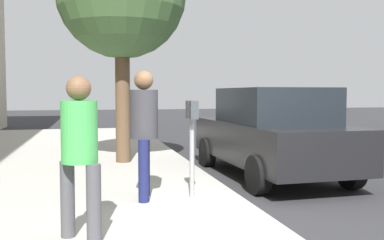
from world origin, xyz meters
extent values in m
plane|color=#2B2B2D|center=(0.00, 0.00, 0.00)|extent=(80.00, 80.00, 0.00)
cube|color=#A8A59E|center=(0.00, 3.00, 0.07)|extent=(28.00, 6.00, 0.15)
cylinder|color=gray|center=(0.91, 0.72, 0.72)|extent=(0.07, 0.07, 1.15)
cube|color=#383D42|center=(0.81, 0.72, 1.43)|extent=(0.16, 0.11, 0.26)
cube|color=#383D42|center=(1.01, 0.72, 1.43)|extent=(0.16, 0.11, 0.26)
cube|color=#268C33|center=(0.81, 0.66, 1.45)|extent=(0.10, 0.01, 0.10)
cube|color=#268C33|center=(1.01, 0.66, 1.45)|extent=(0.10, 0.01, 0.10)
cylinder|color=#191E4C|center=(1.19, 1.37, 0.59)|extent=(0.15, 0.15, 0.87)
cylinder|color=#191E4C|center=(0.80, 1.44, 0.59)|extent=(0.15, 0.15, 0.87)
cylinder|color=#333338|center=(1.00, 1.41, 1.37)|extent=(0.40, 0.40, 0.69)
sphere|color=brown|center=(1.00, 1.41, 1.85)|extent=(0.27, 0.27, 0.27)
cylinder|color=#47474C|center=(-0.47, 2.40, 0.55)|extent=(0.15, 0.15, 0.80)
cylinder|color=#47474C|center=(-0.72, 2.13, 0.55)|extent=(0.15, 0.15, 0.80)
cylinder|color=green|center=(-0.59, 2.26, 1.27)|extent=(0.37, 0.37, 0.64)
sphere|color=brown|center=(-0.59, 2.26, 1.72)|extent=(0.25, 0.25, 0.25)
cube|color=black|center=(2.88, -1.35, 0.71)|extent=(4.45, 1.96, 0.76)
cube|color=black|center=(2.68, -1.36, 1.43)|extent=(2.24, 1.75, 0.68)
cylinder|color=black|center=(4.28, -0.44, 0.33)|extent=(0.67, 0.24, 0.66)
cylinder|color=black|center=(4.33, -2.19, 0.33)|extent=(0.67, 0.24, 0.66)
cylinder|color=black|center=(1.42, -0.51, 0.33)|extent=(0.67, 0.24, 0.66)
cylinder|color=black|center=(1.47, -2.26, 0.33)|extent=(0.67, 0.24, 0.66)
cylinder|color=brown|center=(4.45, 1.45, 1.57)|extent=(0.32, 0.32, 2.84)
camera|label=1|loc=(-5.11, 2.16, 1.66)|focal=40.28mm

